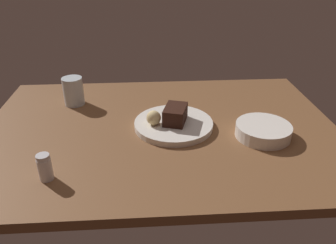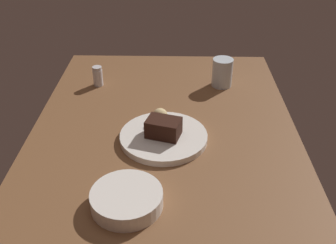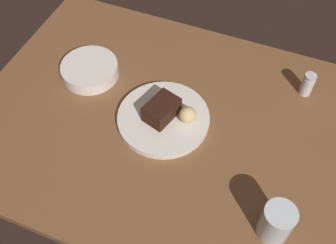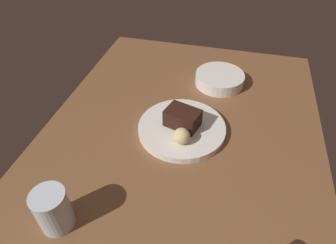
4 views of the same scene
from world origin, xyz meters
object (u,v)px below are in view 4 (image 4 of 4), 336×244
Objects in this scene: dessert_plate at (180,128)px; water_glass at (53,210)px; bread_roll at (182,136)px; side_bowl at (220,79)px; chocolate_cake_slice at (181,118)px.

water_glass is (36.77, -20.39, 4.35)cm from dessert_plate.
bread_roll is 0.45× the size of water_glass.
bread_roll reaches higher than dessert_plate.
chocolate_cake_slice is at bearing -17.10° from side_bowl.
bread_roll reaches higher than side_bowl.
water_glass reaches higher than bread_roll.
bread_roll is at bearing 14.74° from dessert_plate.
bread_roll is (7.28, 1.76, -0.33)cm from chocolate_cake_slice.
bread_roll is (6.75, 1.77, 3.42)cm from dessert_plate.
bread_roll is 37.33cm from water_glass.
bread_roll is 35.75cm from side_bowl.
water_glass is (30.02, -22.16, 0.93)cm from bread_roll.
dessert_plate is at bearing -16.83° from side_bowl.
water_glass is at bearing -28.68° from chocolate_cake_slice.
dessert_plate is 7.77cm from bread_roll.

